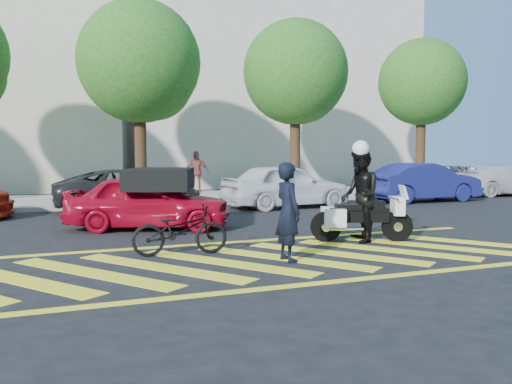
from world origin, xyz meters
name	(u,v)px	position (x,y,z in m)	size (l,w,h in m)	color
ground	(257,260)	(0.00, 0.00, 0.00)	(90.00, 90.00, 0.00)	black
sidewalk	(141,199)	(0.00, 12.00, 0.07)	(60.00, 5.00, 0.15)	#9E998E
crosswalk	(255,260)	(-0.04, 0.00, 0.00)	(12.33, 4.00, 0.01)	yellow
building_right	(267,90)	(9.00, 21.00, 5.50)	(16.00, 8.00, 11.00)	beige
tree_center	(142,67)	(0.13, 12.06, 5.10)	(4.60, 4.60, 7.56)	black
tree_right	(297,76)	(6.63, 12.06, 5.05)	(4.40, 4.40, 7.41)	black
tree_far_right	(423,86)	(13.13, 12.06, 4.94)	(4.00, 4.00, 7.10)	black
officer_bike	(288,212)	(0.47, -0.27, 0.87)	(0.63, 0.42, 1.74)	black
bicycle	(180,230)	(-1.15, 0.97, 0.46)	(0.62, 1.77, 0.93)	black
police_motorcycle	(360,217)	(2.75, 1.00, 0.52)	(2.09, 1.09, 0.96)	black
officer_moto	(360,195)	(2.74, 0.99, 0.99)	(0.96, 0.75, 1.98)	black
red_convertible	(149,202)	(-1.09, 4.49, 0.68)	(1.61, 3.99, 1.36)	#A7071F
parked_mid_left	(128,189)	(-0.90, 9.20, 0.66)	(2.18, 4.74, 1.32)	black
parked_mid_right	(286,186)	(4.15, 7.80, 0.75)	(1.78, 4.41, 1.50)	silver
parked_right	(423,182)	(9.90, 7.87, 0.73)	(1.55, 4.45, 1.47)	navy
parked_far_right	(504,180)	(14.96, 8.91, 0.67)	(1.86, 4.59, 1.33)	#BABCC3
pedestrian_right	(197,172)	(2.58, 13.43, 1.03)	(1.03, 0.43, 1.76)	#994A45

